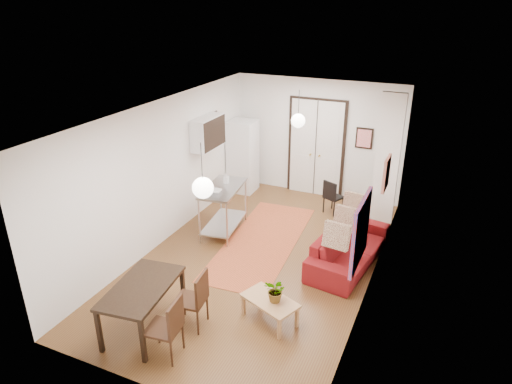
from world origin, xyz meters
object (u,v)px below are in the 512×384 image
at_px(kitchen_counter, 223,202).
at_px(dining_chair_far, 167,319).
at_px(fridge, 243,156).
at_px(sofa, 349,247).
at_px(coffee_table, 270,302).
at_px(dining_chair_near, 193,292).
at_px(black_side_chair, 335,193).
at_px(dining_table, 142,291).

distance_m(kitchen_counter, dining_chair_far, 3.64).
bearing_deg(fridge, kitchen_counter, -76.69).
bearing_deg(sofa, fridge, 62.62).
distance_m(coffee_table, dining_chair_near, 1.19).
bearing_deg(black_side_chair, dining_chair_far, 104.89).
relative_size(dining_table, black_side_chair, 1.80).
xyz_separation_m(kitchen_counter, fridge, (-0.60, 2.22, 0.24)).
bearing_deg(dining_chair_far, black_side_chair, 162.94).
bearing_deg(dining_table, kitchen_counter, 96.19).
height_order(fridge, dining_chair_far, fridge).
xyz_separation_m(coffee_table, dining_chair_near, (-1.07, -0.49, 0.21)).
bearing_deg(coffee_table, sofa, 71.57).
bearing_deg(coffee_table, dining_chair_near, -155.42).
relative_size(coffee_table, black_side_chair, 1.23).
bearing_deg(dining_chair_near, sofa, 138.86).
relative_size(dining_chair_near, black_side_chair, 1.16).
relative_size(dining_chair_near, dining_chair_far, 1.00).
xyz_separation_m(coffee_table, dining_table, (-1.67, -0.93, 0.34)).
distance_m(kitchen_counter, fridge, 2.32).
relative_size(kitchen_counter, fridge, 0.77).
bearing_deg(black_side_chair, coffee_table, 116.41).
bearing_deg(black_side_chair, dining_table, 98.14).
height_order(fridge, black_side_chair, fridge).
bearing_deg(coffee_table, dining_table, -150.79).
bearing_deg(dining_table, coffee_table, 29.21).
xyz_separation_m(coffee_table, kitchen_counter, (-2.02, 2.32, 0.34)).
bearing_deg(dining_chair_far, sofa, 144.76).
height_order(coffee_table, dining_table, dining_table).
relative_size(kitchen_counter, dining_table, 0.97).
relative_size(sofa, fridge, 1.21).
height_order(sofa, fridge, fridge).
bearing_deg(coffee_table, kitchen_counter, 131.04).
bearing_deg(sofa, kitchen_counter, 94.84).
height_order(sofa, dining_table, dining_table).
height_order(coffee_table, kitchen_counter, kitchen_counter).
relative_size(kitchen_counter, black_side_chair, 1.75).
distance_m(coffee_table, fridge, 5.28).
distance_m(fridge, dining_table, 5.57).
relative_size(coffee_table, kitchen_counter, 0.70).
xyz_separation_m(coffee_table, black_side_chair, (-0.12, 4.24, 0.13)).
distance_m(coffee_table, kitchen_counter, 3.10).
bearing_deg(kitchen_counter, coffee_table, -56.96).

